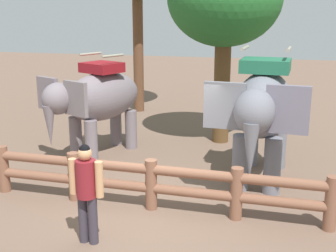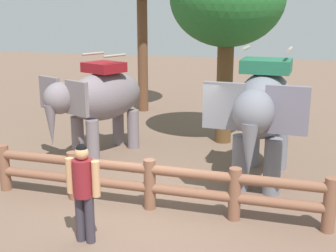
{
  "view_description": "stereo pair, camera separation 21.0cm",
  "coord_description": "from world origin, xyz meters",
  "px_view_note": "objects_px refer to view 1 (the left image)",
  "views": [
    {
      "loc": [
        2.38,
        -8.12,
        3.94
      ],
      "look_at": [
        0.0,
        1.21,
        1.4
      ],
      "focal_mm": 46.99,
      "sensor_mm": 36.0,
      "label": 1
    },
    {
      "loc": [
        2.59,
        -8.07,
        3.94
      ],
      "look_at": [
        0.0,
        1.21,
        1.4
      ],
      "focal_mm": 46.99,
      "sensor_mm": 36.0,
      "label": 2
    }
  ],
  "objects_px": {
    "tree_far_left": "(225,0)",
    "tourist_woman_in_black": "(86,187)",
    "elephant_near_left": "(97,99)",
    "elephant_center": "(262,109)",
    "log_fence": "(151,181)"
  },
  "relations": [
    {
      "from": "log_fence",
      "to": "tourist_woman_in_black",
      "type": "height_order",
      "value": "tourist_woman_in_black"
    },
    {
      "from": "log_fence",
      "to": "elephant_near_left",
      "type": "bearing_deg",
      "value": 128.71
    },
    {
      "from": "log_fence",
      "to": "elephant_center",
      "type": "distance_m",
      "value": 3.13
    },
    {
      "from": "tourist_woman_in_black",
      "to": "tree_far_left",
      "type": "distance_m",
      "value": 7.56
    },
    {
      "from": "elephant_center",
      "to": "tree_far_left",
      "type": "height_order",
      "value": "tree_far_left"
    },
    {
      "from": "tree_far_left",
      "to": "log_fence",
      "type": "bearing_deg",
      "value": -97.95
    },
    {
      "from": "elephant_near_left",
      "to": "tree_far_left",
      "type": "xyz_separation_m",
      "value": [
        3.14,
        2.11,
        2.66
      ]
    },
    {
      "from": "elephant_center",
      "to": "tree_far_left",
      "type": "distance_m",
      "value": 4.16
    },
    {
      "from": "tourist_woman_in_black",
      "to": "elephant_near_left",
      "type": "bearing_deg",
      "value": 110.82
    },
    {
      "from": "elephant_center",
      "to": "tourist_woman_in_black",
      "type": "distance_m",
      "value": 4.6
    },
    {
      "from": "tree_far_left",
      "to": "tourist_woman_in_black",
      "type": "bearing_deg",
      "value": -101.74
    },
    {
      "from": "log_fence",
      "to": "tree_far_left",
      "type": "height_order",
      "value": "tree_far_left"
    },
    {
      "from": "elephant_center",
      "to": "tourist_woman_in_black",
      "type": "relative_size",
      "value": 2.05
    },
    {
      "from": "elephant_center",
      "to": "tourist_woman_in_black",
      "type": "bearing_deg",
      "value": -126.78
    },
    {
      "from": "tourist_woman_in_black",
      "to": "tree_far_left",
      "type": "height_order",
      "value": "tree_far_left"
    }
  ]
}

